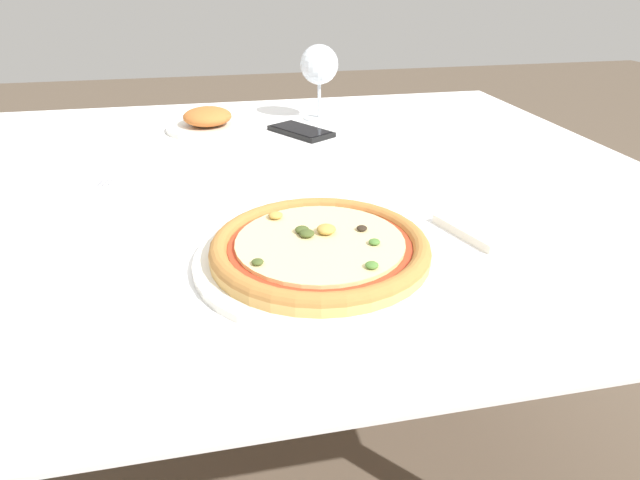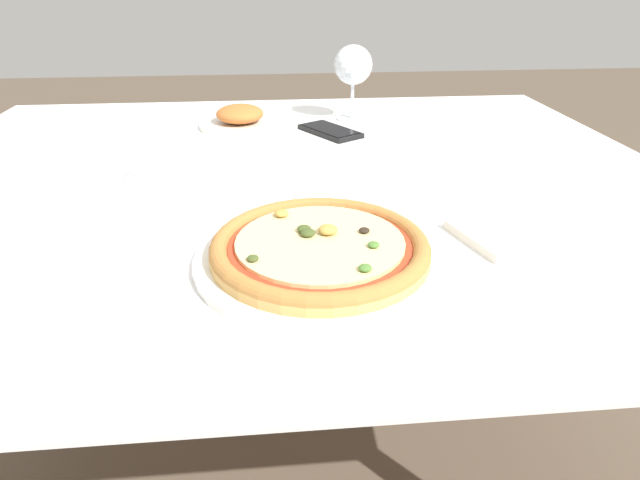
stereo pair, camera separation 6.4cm
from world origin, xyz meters
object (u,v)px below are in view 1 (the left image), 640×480
at_px(fork, 96,196).
at_px(wine_glass_far_left, 319,66).
at_px(dining_table, 269,213).
at_px(pizza_plate, 320,250).
at_px(cell_phone, 301,131).
at_px(side_plate, 208,121).

distance_m(fork, wine_glass_far_left, 0.61).
xyz_separation_m(dining_table, pizza_plate, (0.03, -0.31, 0.09)).
bearing_deg(wine_glass_far_left, fork, -137.67).
relative_size(pizza_plate, cell_phone, 1.93).
distance_m(cell_phone, side_plate, 0.21).
height_order(dining_table, pizza_plate, pizza_plate).
bearing_deg(fork, dining_table, 9.09).
distance_m(fork, side_plate, 0.40).
bearing_deg(wine_glass_far_left, pizza_plate, -101.54).
relative_size(dining_table, pizza_plate, 4.45).
relative_size(fork, cell_phone, 1.07).
distance_m(pizza_plate, cell_phone, 0.56).
bearing_deg(dining_table, fork, -170.91).
bearing_deg(cell_phone, wine_glass_far_left, 60.71).
xyz_separation_m(pizza_plate, cell_phone, (0.07, 0.56, -0.01)).
height_order(pizza_plate, side_plate, side_plate).
height_order(pizza_plate, cell_phone, pizza_plate).
distance_m(dining_table, side_plate, 0.34).
bearing_deg(cell_phone, pizza_plate, -97.48).
height_order(fork, cell_phone, cell_phone).
relative_size(wine_glass_far_left, cell_phone, 1.05).
height_order(wine_glass_far_left, side_plate, wine_glass_far_left).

